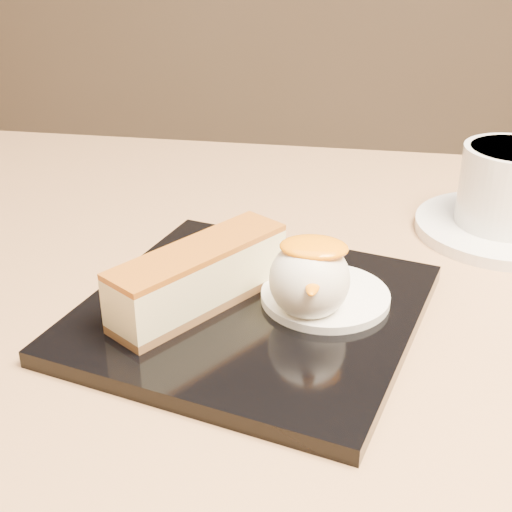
% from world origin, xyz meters
% --- Properties ---
extents(table, '(0.80, 0.80, 0.72)m').
position_xyz_m(table, '(0.00, 0.00, 0.56)').
color(table, black).
rests_on(table, ground).
extents(dessert_plate, '(0.27, 0.27, 0.01)m').
position_xyz_m(dessert_plate, '(-0.00, 0.01, 0.73)').
color(dessert_plate, black).
rests_on(dessert_plate, table).
extents(cheesecake, '(0.11, 0.13, 0.04)m').
position_xyz_m(cheesecake, '(-0.04, 0.01, 0.75)').
color(cheesecake, brown).
rests_on(cheesecake, dessert_plate).
extents(cream_smear, '(0.09, 0.09, 0.01)m').
position_xyz_m(cream_smear, '(0.05, 0.03, 0.73)').
color(cream_smear, white).
rests_on(cream_smear, dessert_plate).
extents(ice_cream_scoop, '(0.05, 0.05, 0.05)m').
position_xyz_m(ice_cream_scoop, '(0.04, 0.01, 0.76)').
color(ice_cream_scoop, white).
rests_on(ice_cream_scoop, cream_smear).
extents(mango_sauce, '(0.05, 0.03, 0.01)m').
position_xyz_m(mango_sauce, '(0.04, 0.01, 0.78)').
color(mango_sauce, orange).
rests_on(mango_sauce, ice_cream_scoop).
extents(mint_sprig, '(0.04, 0.03, 0.00)m').
position_xyz_m(mint_sprig, '(0.02, 0.05, 0.74)').
color(mint_sprig, '#2B832D').
rests_on(mint_sprig, cream_smear).
extents(saucer, '(0.15, 0.15, 0.01)m').
position_xyz_m(saucer, '(0.19, 0.19, 0.72)').
color(saucer, white).
rests_on(saucer, table).
extents(coffee_cup, '(0.11, 0.08, 0.07)m').
position_xyz_m(coffee_cup, '(0.19, 0.19, 0.77)').
color(coffee_cup, white).
rests_on(coffee_cup, saucer).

